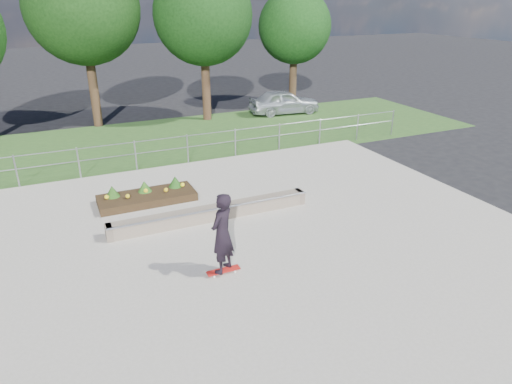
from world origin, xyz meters
TOP-DOWN VIEW (x-y plane):
  - ground at (0.00, 0.00)m, footprint 120.00×120.00m
  - grass_verge at (0.00, 11.00)m, footprint 30.00×8.00m
  - concrete_slab at (0.00, 0.00)m, footprint 15.00×15.00m
  - fence at (0.00, 7.50)m, footprint 20.06×0.06m
  - tree_mid_left at (-2.50, 15.00)m, footprint 5.25×5.25m
  - tree_mid_right at (3.00, 14.00)m, footprint 4.90×4.90m
  - tree_far_right at (9.00, 15.50)m, footprint 4.20×4.20m
  - grind_ledge at (-0.79, 2.39)m, footprint 6.00×0.44m
  - planter_bed at (-2.26, 4.50)m, footprint 3.00×1.20m
  - skateboarder at (-1.50, -0.40)m, footprint 0.85×0.81m
  - parked_car at (7.37, 13.48)m, footprint 4.06×1.98m

SIDE VIEW (x-z plane):
  - ground at x=0.00m, z-range 0.00..0.00m
  - grass_verge at x=0.00m, z-range 0.00..0.02m
  - concrete_slab at x=0.00m, z-range 0.00..0.06m
  - planter_bed at x=-2.26m, z-range -0.06..0.55m
  - grind_ledge at x=-0.79m, z-range 0.05..0.48m
  - parked_car at x=7.37m, z-range 0.00..1.34m
  - fence at x=0.00m, z-range 0.17..1.37m
  - skateboarder at x=-1.50m, z-range 0.10..2.12m
  - tree_far_right at x=9.00m, z-range 1.18..7.78m
  - tree_mid_right at x=3.00m, z-range 1.38..9.08m
  - tree_mid_left at x=-2.50m, z-range 1.48..9.73m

